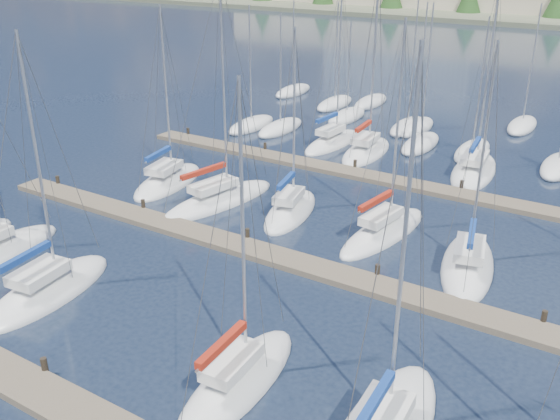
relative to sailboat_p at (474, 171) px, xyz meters
The scene contains 14 objects.
ground 25.16m from the sailboat_p, 98.37° to the left, with size 400.00×400.00×0.00m, color #1E283C.
dock_mid 19.44m from the sailboat_p, 100.86° to the right, with size 44.00×1.93×1.10m.
dock_far 6.27m from the sailboat_p, 125.72° to the right, with size 44.00×1.93×1.10m.
sailboat_p is the anchor object (origin of this frame).
sailboat_o 8.66m from the sailboat_p, behind, with size 3.44×7.97×14.55m.
sailboat_k 13.32m from the sailboat_p, 96.31° to the right, with size 3.40×8.69×12.93m.
sailboat_c 30.74m from the sailboat_p, 114.39° to the right, with size 3.82×8.15×13.18m.
sailboat_i 19.15m from the sailboat_p, 130.90° to the right, with size 4.34×9.51×14.86m.
sailboat_h 22.32m from the sailboat_p, 142.37° to the right, with size 4.20×7.95×12.79m.
sailboat_l 15.13m from the sailboat_p, 75.08° to the right, with size 4.41×8.50×12.37m.
sailboat_j 15.51m from the sailboat_p, 119.62° to the right, with size 3.90×7.39×12.06m.
sailboat_n 12.11m from the sailboat_p, behind, with size 2.84×7.99×14.21m.
sailboat_d 28.63m from the sailboat_p, 91.77° to the right, with size 2.82×7.76×12.64m.
distant_boats 11.79m from the sailboat_p, 132.75° to the left, with size 36.93×20.75×13.30m.
Camera 1 is at (14.47, -9.13, 15.94)m, focal length 40.00 mm.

